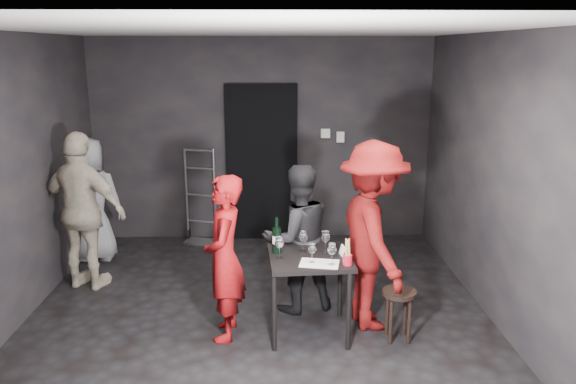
{
  "coord_description": "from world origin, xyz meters",
  "views": [
    {
      "loc": [
        0.16,
        -4.95,
        2.55
      ],
      "look_at": [
        0.29,
        0.25,
        1.21
      ],
      "focal_mm": 35.0,
      "sensor_mm": 36.0,
      "label": 1
    }
  ],
  "objects_px": {
    "man_maroon": "(374,220)",
    "bystander_grey": "(91,199)",
    "stool": "(399,302)",
    "server_red": "(224,258)",
    "breadstick_cup": "(348,252)",
    "tasting_table": "(309,266)",
    "wine_bottle": "(277,239)",
    "bystander_cream": "(82,200)",
    "woman_black": "(298,240)",
    "hand_truck": "(201,225)"
  },
  "relations": [
    {
      "from": "stool",
      "to": "woman_black",
      "type": "xyz_separation_m",
      "value": [
        -0.87,
        0.65,
        0.37
      ]
    },
    {
      "from": "woman_black",
      "to": "bystander_cream",
      "type": "distance_m",
      "value": 2.35
    },
    {
      "from": "stool",
      "to": "server_red",
      "type": "relative_size",
      "value": 0.31
    },
    {
      "from": "server_red",
      "to": "breadstick_cup",
      "type": "bearing_deg",
      "value": 80.36
    },
    {
      "from": "stool",
      "to": "woman_black",
      "type": "relative_size",
      "value": 0.32
    },
    {
      "from": "bystander_grey",
      "to": "woman_black",
      "type": "bearing_deg",
      "value": 150.12
    },
    {
      "from": "hand_truck",
      "to": "tasting_table",
      "type": "height_order",
      "value": "hand_truck"
    },
    {
      "from": "tasting_table",
      "to": "wine_bottle",
      "type": "distance_m",
      "value": 0.38
    },
    {
      "from": "breadstick_cup",
      "to": "man_maroon",
      "type": "bearing_deg",
      "value": 53.15
    },
    {
      "from": "stool",
      "to": "breadstick_cup",
      "type": "xyz_separation_m",
      "value": [
        -0.48,
        -0.08,
        0.5
      ]
    },
    {
      "from": "tasting_table",
      "to": "bystander_cream",
      "type": "bearing_deg",
      "value": 155.19
    },
    {
      "from": "bystander_cream",
      "to": "bystander_grey",
      "type": "height_order",
      "value": "bystander_cream"
    },
    {
      "from": "tasting_table",
      "to": "stool",
      "type": "distance_m",
      "value": 0.85
    },
    {
      "from": "tasting_table",
      "to": "bystander_grey",
      "type": "xyz_separation_m",
      "value": [
        -2.54,
        1.93,
        0.12
      ]
    },
    {
      "from": "wine_bottle",
      "to": "breadstick_cup",
      "type": "xyz_separation_m",
      "value": [
        0.6,
        -0.31,
        -0.02
      ]
    },
    {
      "from": "stool",
      "to": "hand_truck",
      "type": "bearing_deg",
      "value": 127.46
    },
    {
      "from": "stool",
      "to": "wine_bottle",
      "type": "distance_m",
      "value": 1.22
    },
    {
      "from": "tasting_table",
      "to": "wine_bottle",
      "type": "bearing_deg",
      "value": 165.22
    },
    {
      "from": "woman_black",
      "to": "wine_bottle",
      "type": "bearing_deg",
      "value": 45.4
    },
    {
      "from": "man_maroon",
      "to": "server_red",
      "type": "bearing_deg",
      "value": 87.84
    },
    {
      "from": "wine_bottle",
      "to": "woman_black",
      "type": "bearing_deg",
      "value": 63.48
    },
    {
      "from": "breadstick_cup",
      "to": "woman_black",
      "type": "bearing_deg",
      "value": 118.56
    },
    {
      "from": "bystander_grey",
      "to": "server_red",
      "type": "bearing_deg",
      "value": 132.59
    },
    {
      "from": "server_red",
      "to": "man_maroon",
      "type": "xyz_separation_m",
      "value": [
        1.35,
        0.18,
        0.28
      ]
    },
    {
      "from": "hand_truck",
      "to": "bystander_grey",
      "type": "bearing_deg",
      "value": -137.52
    },
    {
      "from": "bystander_cream",
      "to": "tasting_table",
      "type": "bearing_deg",
      "value": 173.71
    },
    {
      "from": "server_red",
      "to": "breadstick_cup",
      "type": "distance_m",
      "value": 1.09
    },
    {
      "from": "server_red",
      "to": "woman_black",
      "type": "bearing_deg",
      "value": 128.89
    },
    {
      "from": "man_maroon",
      "to": "hand_truck",
      "type": "bearing_deg",
      "value": 27.94
    },
    {
      "from": "woman_black",
      "to": "man_maroon",
      "type": "distance_m",
      "value": 0.82
    },
    {
      "from": "stool",
      "to": "bystander_grey",
      "type": "bearing_deg",
      "value": 147.93
    },
    {
      "from": "stool",
      "to": "server_red",
      "type": "bearing_deg",
      "value": 175.75
    },
    {
      "from": "server_red",
      "to": "bystander_grey",
      "type": "height_order",
      "value": "bystander_grey"
    },
    {
      "from": "hand_truck",
      "to": "wine_bottle",
      "type": "height_order",
      "value": "hand_truck"
    },
    {
      "from": "tasting_table",
      "to": "bystander_grey",
      "type": "bearing_deg",
      "value": 142.73
    },
    {
      "from": "hand_truck",
      "to": "man_maroon",
      "type": "xyz_separation_m",
      "value": [
        1.89,
        -2.43,
        0.8
      ]
    },
    {
      "from": "woman_black",
      "to": "bystander_cream",
      "type": "height_order",
      "value": "bystander_cream"
    },
    {
      "from": "wine_bottle",
      "to": "server_red",
      "type": "bearing_deg",
      "value": -166.04
    },
    {
      "from": "stool",
      "to": "man_maroon",
      "type": "relative_size",
      "value": 0.23
    },
    {
      "from": "stool",
      "to": "bystander_grey",
      "type": "distance_m",
      "value": 3.94
    },
    {
      "from": "bystander_cream",
      "to": "bystander_grey",
      "type": "xyz_separation_m",
      "value": [
        -0.19,
        0.84,
        -0.21
      ]
    },
    {
      "from": "tasting_table",
      "to": "man_maroon",
      "type": "xyz_separation_m",
      "value": [
        0.59,
        0.15,
        0.38
      ]
    },
    {
      "from": "server_red",
      "to": "breadstick_cup",
      "type": "relative_size",
      "value": 6.0
    },
    {
      "from": "woman_black",
      "to": "bystander_cream",
      "type": "bearing_deg",
      "value": -32.72
    },
    {
      "from": "hand_truck",
      "to": "tasting_table",
      "type": "relative_size",
      "value": 1.68
    },
    {
      "from": "man_maroon",
      "to": "bystander_grey",
      "type": "distance_m",
      "value": 3.61
    },
    {
      "from": "man_maroon",
      "to": "bystander_grey",
      "type": "height_order",
      "value": "man_maroon"
    },
    {
      "from": "stool",
      "to": "tasting_table",
      "type": "bearing_deg",
      "value": 169.02
    },
    {
      "from": "bystander_cream",
      "to": "man_maroon",
      "type": "bearing_deg",
      "value": -179.2
    },
    {
      "from": "woman_black",
      "to": "man_maroon",
      "type": "xyz_separation_m",
      "value": [
        0.67,
        -0.35,
        0.3
      ]
    }
  ]
}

